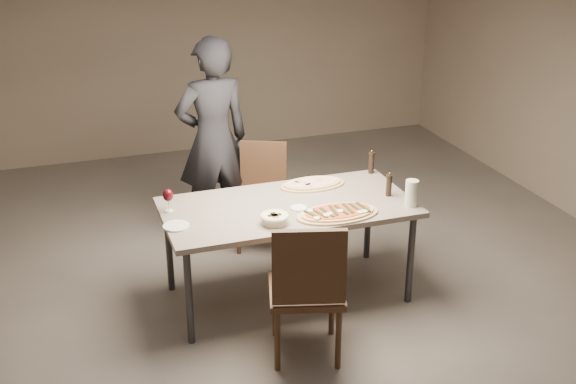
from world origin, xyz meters
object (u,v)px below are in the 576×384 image
object	(u,v)px
pepper_mill_left	(371,162)
chair_far	(262,189)
ham_pizza	(312,184)
chair_near	(307,285)
carafe	(412,193)
zucchini_pizza	(338,213)
dining_table	(288,212)
bread_basket	(275,218)
diner	(213,140)

from	to	relation	value
pepper_mill_left	chair_far	distance (m)	0.99
ham_pizza	chair_near	xyz separation A→B (m)	(-0.44, -1.09, -0.20)
ham_pizza	carafe	world-z (taller)	carafe
ham_pizza	chair_near	size ratio (longest dim) A/B	0.51
zucchini_pizza	carafe	world-z (taller)	carafe
dining_table	chair_near	xyz separation A→B (m)	(-0.15, -0.81, -0.13)
bread_basket	diner	distance (m)	1.46
dining_table	pepper_mill_left	bearing A→B (deg)	24.60
bread_basket	zucchini_pizza	bearing A→B (deg)	-1.38
dining_table	chair_near	world-z (taller)	chair_near
chair_near	chair_far	size ratio (longest dim) A/B	1.13
carafe	diner	bearing A→B (deg)	126.43
zucchini_pizza	bread_basket	xyz separation A→B (m)	(-0.46, 0.01, 0.02)
bread_basket	chair_near	bearing A→B (deg)	-85.60
dining_table	carafe	xyz separation A→B (m)	(0.83, -0.30, 0.15)
zucchini_pizza	pepper_mill_left	world-z (taller)	pepper_mill_left
bread_basket	chair_near	distance (m)	0.59
zucchini_pizza	dining_table	bearing A→B (deg)	124.09
zucchini_pizza	carafe	xyz separation A→B (m)	(0.56, -0.02, 0.08)
pepper_mill_left	carafe	world-z (taller)	same
pepper_mill_left	carafe	size ratio (longest dim) A/B	1.00
pepper_mill_left	chair_near	xyz separation A→B (m)	(-0.98, -1.19, -0.28)
zucchini_pizza	carafe	bearing A→B (deg)	-11.17
dining_table	chair_far	distance (m)	0.96
ham_pizza	carafe	size ratio (longest dim) A/B	2.62
dining_table	chair_far	bearing A→B (deg)	84.74
ham_pizza	carafe	bearing A→B (deg)	-41.32
ham_pizza	bread_basket	size ratio (longest dim) A/B	2.58
chair_near	diner	distance (m)	2.02
zucchini_pizza	diner	bearing A→B (deg)	100.41
carafe	chair_far	distance (m)	1.48
pepper_mill_left	chair_far	size ratio (longest dim) A/B	0.22
dining_table	ham_pizza	xyz separation A→B (m)	(0.29, 0.28, 0.07)
bread_basket	ham_pizza	bearing A→B (deg)	48.78
dining_table	diner	size ratio (longest dim) A/B	1.02
dining_table	carafe	bearing A→B (deg)	-19.69
dining_table	chair_far	world-z (taller)	chair_far
chair_near	bread_basket	bearing A→B (deg)	110.22
carafe	chair_far	world-z (taller)	carafe
dining_table	bread_basket	xyz separation A→B (m)	(-0.19, -0.27, 0.10)
ham_pizza	pepper_mill_left	world-z (taller)	pepper_mill_left
zucchini_pizza	diner	xyz separation A→B (m)	(-0.53, 1.47, 0.12)
pepper_mill_left	carafe	xyz separation A→B (m)	(0.00, -0.68, 0.01)
zucchini_pizza	chair_far	bearing A→B (deg)	89.00
dining_table	ham_pizza	world-z (taller)	ham_pizza
carafe	diner	xyz separation A→B (m)	(-1.10, 1.48, 0.04)
bread_basket	carafe	bearing A→B (deg)	-1.50
diner	bread_basket	bearing A→B (deg)	86.30
ham_pizza	bread_basket	world-z (taller)	bread_basket
dining_table	diner	xyz separation A→B (m)	(-0.27, 1.19, 0.19)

